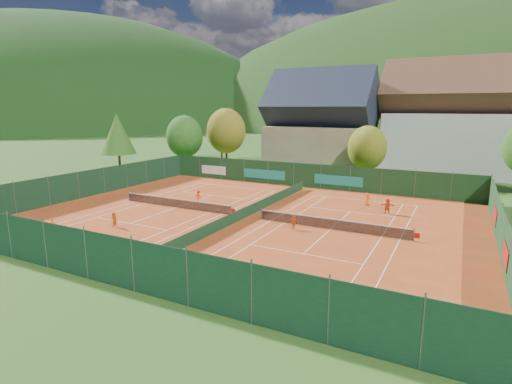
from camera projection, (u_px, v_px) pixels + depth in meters
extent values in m
plane|color=#274D18|center=(246.00, 218.00, 36.59)|extent=(600.00, 600.00, 0.00)
cube|color=#A03C17|center=(246.00, 217.00, 36.58)|extent=(40.00, 32.00, 0.01)
cube|color=white|center=(236.00, 187.00, 50.50)|extent=(10.97, 0.06, 0.00)
cube|color=white|center=(76.00, 242.00, 29.85)|extent=(10.97, 0.06, 0.00)
cube|color=white|center=(136.00, 202.00, 42.65)|extent=(0.06, 23.77, 0.00)
cube|color=white|center=(223.00, 214.00, 37.71)|extent=(0.06, 23.77, 0.00)
cube|color=white|center=(145.00, 203.00, 42.03)|extent=(0.06, 23.77, 0.00)
cube|color=white|center=(211.00, 212.00, 38.33)|extent=(0.06, 23.77, 0.00)
cube|color=white|center=(212.00, 195.00, 45.74)|extent=(8.23, 0.06, 0.00)
cube|color=white|center=(130.00, 223.00, 34.62)|extent=(8.23, 0.06, 0.00)
cube|color=white|center=(176.00, 207.00, 40.18)|extent=(0.06, 12.80, 0.00)
cube|color=white|center=(363.00, 200.00, 43.31)|extent=(10.97, 0.06, 0.00)
cube|color=white|center=(269.00, 285.00, 22.66)|extent=(10.97, 0.06, 0.00)
cube|color=white|center=(271.00, 221.00, 35.45)|extent=(0.06, 23.77, 0.00)
cube|color=white|center=(400.00, 239.00, 30.51)|extent=(0.06, 23.77, 0.00)
cube|color=white|center=(285.00, 223.00, 34.83)|extent=(0.06, 23.77, 0.00)
cube|color=white|center=(382.00, 236.00, 31.13)|extent=(0.06, 23.77, 0.00)
cube|color=white|center=(350.00, 212.00, 38.54)|extent=(8.23, 0.06, 0.00)
cube|color=white|center=(303.00, 254.00, 27.42)|extent=(8.23, 0.06, 0.00)
cube|color=white|center=(331.00, 229.00, 32.98)|extent=(0.06, 12.80, 0.00)
cylinder|color=#59595B|center=(129.00, 196.00, 42.95)|extent=(0.10, 0.10, 1.02)
cylinder|color=#59595B|center=(231.00, 210.00, 37.20)|extent=(0.10, 0.10, 1.02)
cube|color=black|center=(176.00, 203.00, 40.09)|extent=(12.80, 0.02, 0.86)
cube|color=white|center=(176.00, 199.00, 40.00)|extent=(12.80, 0.04, 0.06)
cube|color=red|center=(233.00, 211.00, 37.10)|extent=(0.40, 0.04, 0.40)
cylinder|color=#59595B|center=(262.00, 214.00, 35.76)|extent=(0.10, 0.10, 1.02)
cylinder|color=#59595B|center=(414.00, 234.00, 30.00)|extent=(0.10, 0.10, 1.02)
cube|color=black|center=(331.00, 224.00, 32.89)|extent=(12.80, 0.02, 0.86)
cube|color=white|center=(331.00, 219.00, 32.80)|extent=(12.80, 0.04, 0.06)
cube|color=red|center=(417.00, 236.00, 29.90)|extent=(0.40, 0.04, 0.40)
cube|color=#153920|center=(246.00, 212.00, 36.48)|extent=(0.03, 28.80, 1.00)
cube|color=#14381B|center=(307.00, 175.00, 50.17)|extent=(40.00, 0.04, 3.00)
cube|color=teal|center=(264.00, 174.00, 52.88)|extent=(6.00, 0.03, 1.20)
cube|color=teal|center=(338.00, 180.00, 48.38)|extent=(6.00, 0.03, 1.20)
cube|color=silver|center=(214.00, 170.00, 56.48)|extent=(4.00, 0.03, 1.20)
cube|color=#12331F|center=(109.00, 260.00, 22.37)|extent=(40.00, 0.04, 3.00)
cube|color=#13351F|center=(92.00, 183.00, 45.27)|extent=(0.04, 32.00, 3.00)
cube|color=#153A1C|center=(502.00, 232.00, 27.28)|extent=(0.04, 32.00, 3.00)
cube|color=#B21414|center=(505.00, 255.00, 23.89)|extent=(0.03, 3.00, 1.20)
cube|color=#B21414|center=(495.00, 216.00, 32.58)|extent=(0.03, 3.00, 1.20)
cube|color=tan|center=(320.00, 149.00, 63.27)|extent=(15.00, 12.00, 7.00)
cube|color=#1E2333|center=(322.00, 107.00, 61.92)|extent=(16.20, 12.00, 12.00)
cube|color=silver|center=(455.00, 144.00, 59.73)|extent=(20.00, 11.00, 9.00)
cube|color=brown|center=(460.00, 94.00, 58.22)|extent=(21.60, 11.00, 11.00)
cylinder|color=#442818|center=(185.00, 162.00, 63.56)|extent=(0.36, 0.36, 2.80)
ellipsoid|color=#245D1A|center=(185.00, 137.00, 62.73)|extent=(5.72, 5.72, 6.58)
cylinder|color=#462D19|center=(227.00, 158.00, 66.94)|extent=(0.36, 0.36, 3.15)
ellipsoid|color=olive|center=(226.00, 131.00, 66.01)|extent=(6.44, 6.44, 7.40)
cylinder|color=#452B18|center=(222.00, 151.00, 76.55)|extent=(0.36, 0.36, 3.50)
cone|color=#1E5819|center=(221.00, 124.00, 75.51)|extent=(5.60, 5.60, 6.50)
cylinder|color=#452D18|center=(366.00, 174.00, 52.74)|extent=(0.36, 0.36, 2.45)
ellipsoid|color=olive|center=(367.00, 148.00, 52.02)|extent=(5.01, 5.01, 5.76)
cylinder|color=#4E2E1C|center=(120.00, 164.00, 59.28)|extent=(0.36, 0.36, 3.15)
cone|color=#2C5919|center=(118.00, 134.00, 58.34)|extent=(5.04, 5.04, 5.85)
ellipsoid|color=black|center=(449.00, 178.00, 301.48)|extent=(440.00, 440.00, 242.00)
ellipsoid|color=black|center=(83.00, 173.00, 281.94)|extent=(340.00, 340.00, 204.00)
cylinder|color=slate|center=(342.00, 290.00, 21.06)|extent=(0.02, 0.02, 0.80)
cylinder|color=slate|center=(347.00, 292.00, 20.93)|extent=(0.02, 0.02, 0.80)
cylinder|color=slate|center=(343.00, 288.00, 21.33)|extent=(0.02, 0.02, 0.80)
cylinder|color=slate|center=(349.00, 289.00, 21.19)|extent=(0.02, 0.02, 0.80)
cube|color=slate|center=(345.00, 287.00, 21.10)|extent=(0.34, 0.34, 0.30)
ellipsoid|color=#CCD833|center=(345.00, 287.00, 21.09)|extent=(0.28, 0.28, 0.16)
sphere|color=#CCD833|center=(120.00, 224.00, 34.33)|extent=(0.07, 0.07, 0.07)
sphere|color=#CCD833|center=(268.00, 262.00, 25.94)|extent=(0.07, 0.07, 0.07)
sphere|color=#CCD833|center=(263.00, 207.00, 40.14)|extent=(0.07, 0.07, 0.07)
sphere|color=#CCD833|center=(280.00, 193.00, 46.70)|extent=(0.07, 0.07, 0.07)
imported|color=#EC5A15|center=(52.00, 226.00, 31.94)|extent=(0.52, 0.47, 1.19)
imported|color=orange|center=(114.00, 220.00, 33.45)|extent=(0.64, 0.52, 1.27)
imported|color=#ED4A15|center=(198.00, 196.00, 42.01)|extent=(0.93, 0.57, 1.40)
imported|color=#D75913|center=(294.00, 223.00, 32.81)|extent=(0.68, 0.71, 1.18)
imported|color=orange|center=(367.00, 199.00, 40.81)|extent=(0.72, 0.56, 1.30)
imported|color=#EC4C15|center=(387.00, 206.00, 37.63)|extent=(1.48, 0.80, 1.53)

